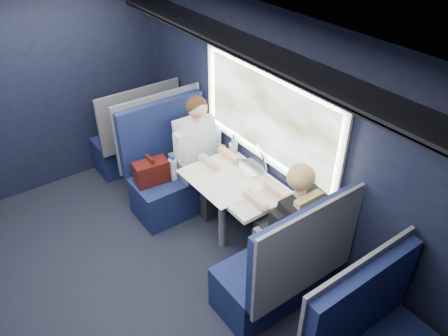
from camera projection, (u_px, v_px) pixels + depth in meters
ground at (146, 284)px, 4.07m from camera, size 2.80×4.20×0.01m
room_shell at (128, 149)px, 3.23m from camera, size 3.00×4.40×2.40m
table at (235, 188)px, 4.18m from camera, size 0.62×1.00×0.74m
seat_bay_near at (173, 173)px, 4.81m from camera, size 1.04×0.62×1.26m
seat_bay_far at (280, 271)px, 3.65m from camera, size 1.04×0.62×1.26m
seat_row_front at (137, 138)px, 5.44m from camera, size 1.04×0.51×1.16m
man at (201, 149)px, 4.65m from camera, size 0.53×0.56×1.32m
woman at (292, 220)px, 3.71m from camera, size 0.53×0.56×1.32m
papers at (220, 179)px, 4.16m from camera, size 0.53×0.76×0.01m
laptop at (255, 161)px, 4.31m from camera, size 0.33×0.37×0.23m
bottle_small at (234, 145)px, 4.50m from camera, size 0.06×0.06×0.22m
cup at (233, 148)px, 4.55m from camera, size 0.07×0.07×0.09m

